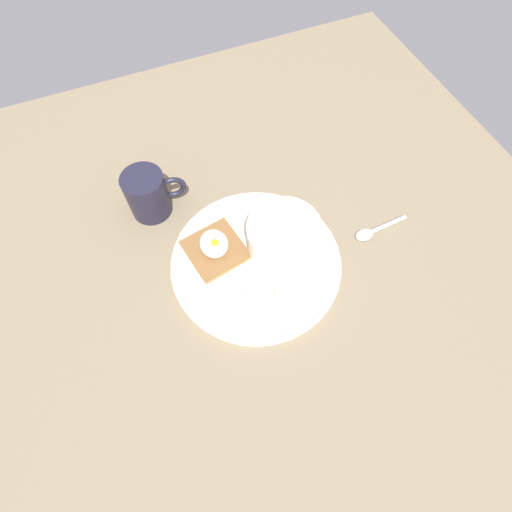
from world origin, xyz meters
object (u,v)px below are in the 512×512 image
Objects in this scene: oatmeal_bowl at (283,237)px; banana_slice_left at (248,283)px; banana_slice_front at (254,297)px; banana_slice_back at (285,293)px; spoon at (375,230)px; poached_egg at (214,244)px; banana_slice_right at (267,286)px; toast_slice at (215,250)px; coffee_mug at (148,194)px.

banana_slice_left is at bearing -61.70° from oatmeal_bowl.
banana_slice_front reaches higher than banana_slice_back.
spoon is at bearing 93.10° from banana_slice_left.
oatmeal_bowl reaches higher than banana_slice_left.
poached_egg is 11.83cm from banana_slice_right.
spoon is (-5.57, 21.38, -1.18)cm from banana_slice_back.
toast_slice reaches higher than spoon.
banana_slice_left is 26.39cm from spoon.
oatmeal_bowl is 26.44cm from coffee_mug.
oatmeal_bowl is at bearing 130.02° from banana_slice_front.
banana_slice_front is 27.71cm from coffee_mug.
toast_slice is 30.18cm from spoon.
banana_slice_right is at bearing 28.98° from coffee_mug.
poached_egg reaches higher than banana_slice_front.
poached_egg is at bearing -165.45° from banana_slice_front.
poached_egg is 11.61cm from banana_slice_front.
banana_slice_left reaches higher than banana_slice_front.
oatmeal_bowl is 2.72× the size of banana_slice_left.
poached_egg is 1.18× the size of banana_slice_left.
spoon is (6.83, 29.35, -3.72)cm from poached_egg.
banana_slice_left reaches higher than spoon.
poached_egg is 1.49× the size of banana_slice_front.
banana_slice_left is at bearing 25.28° from coffee_mug.
banana_slice_right is at bearing -138.93° from banana_slice_back.
coffee_mug is at bearing -149.77° from banana_slice_back.
poached_egg is 14.96cm from banana_slice_back.
coffee_mug is at bearing -119.89° from spoon.
banana_slice_front is at bearing -70.80° from banana_slice_right.
toast_slice is (-3.71, -11.59, -2.66)cm from oatmeal_bowl.
banana_slice_right is at bearing -82.44° from spoon.
coffee_mug is (-24.40, -13.51, 3.28)cm from banana_slice_right.
banana_slice_right is at bearing 30.24° from toast_slice.
oatmeal_bowl is 3.42× the size of banana_slice_right.
oatmeal_bowl reaches higher than toast_slice.
poached_egg reaches higher than banana_slice_right.
oatmeal_bowl is 3.44× the size of banana_slice_front.
coffee_mug is (-14.45, -7.68, 0.65)cm from poached_egg.
coffee_mug is at bearing -133.20° from oatmeal_bowl.
toast_slice reaches higher than banana_slice_right.
banana_slice_back is at bearing -75.39° from spoon.
banana_slice_right is (1.70, 2.79, -0.35)cm from banana_slice_left.
oatmeal_bowl is at bearing 72.27° from toast_slice.
oatmeal_bowl is at bearing 157.51° from banana_slice_back.
poached_egg reaches higher than banana_slice_left.
toast_slice is 1.01× the size of spoon.
coffee_mug reaches higher than poached_egg.
banana_slice_back is at bearing 32.73° from poached_egg.
banana_slice_left is 0.42× the size of coffee_mug.
spoon is at bearing 97.56° from banana_slice_right.
toast_slice is 2.96× the size of banana_slice_right.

